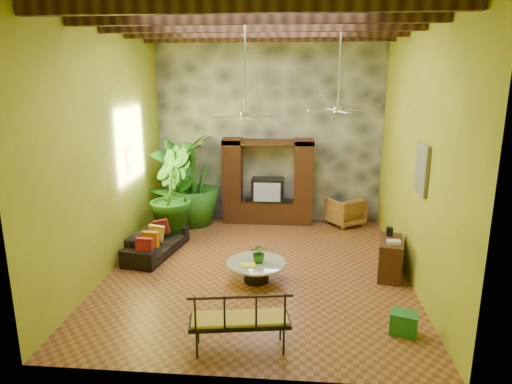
# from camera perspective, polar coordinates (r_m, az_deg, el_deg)

# --- Properties ---
(ground) EXTENTS (7.00, 7.00, 0.00)m
(ground) POSITION_cam_1_polar(r_m,az_deg,el_deg) (9.60, 0.24, -9.63)
(ground) COLOR brown
(ground) RESTS_ON ground
(ceiling) EXTENTS (6.00, 7.00, 0.02)m
(ceiling) POSITION_cam_1_polar(r_m,az_deg,el_deg) (8.83, 0.28, 21.50)
(ceiling) COLOR silver
(ceiling) RESTS_ON back_wall
(back_wall) EXTENTS (6.00, 0.02, 5.00)m
(back_wall) POSITION_cam_1_polar(r_m,az_deg,el_deg) (12.34, 1.63, 7.85)
(back_wall) COLOR olive
(back_wall) RESTS_ON ground
(left_wall) EXTENTS (0.02, 7.00, 5.00)m
(left_wall) POSITION_cam_1_polar(r_m,az_deg,el_deg) (9.60, -17.96, 5.26)
(left_wall) COLOR olive
(left_wall) RESTS_ON ground
(right_wall) EXTENTS (0.02, 7.00, 5.00)m
(right_wall) POSITION_cam_1_polar(r_m,az_deg,el_deg) (9.13, 19.43, 4.70)
(right_wall) COLOR olive
(right_wall) RESTS_ON ground
(stone_accent_wall) EXTENTS (5.98, 0.10, 4.98)m
(stone_accent_wall) POSITION_cam_1_polar(r_m,az_deg,el_deg) (12.28, 1.61, 7.82)
(stone_accent_wall) COLOR #3E4147
(stone_accent_wall) RESTS_ON ground
(ceiling_beams) EXTENTS (5.95, 5.36, 0.22)m
(ceiling_beams) POSITION_cam_1_polar(r_m,az_deg,el_deg) (8.81, 0.28, 20.07)
(ceiling_beams) COLOR #3A2412
(ceiling_beams) RESTS_ON ceiling
(entertainment_center) EXTENTS (2.40, 0.55, 2.30)m
(entertainment_center) POSITION_cam_1_polar(r_m,az_deg,el_deg) (12.25, 1.47, 0.51)
(entertainment_center) COLOR black
(entertainment_center) RESTS_ON ground
(ceiling_fan_front) EXTENTS (1.28, 1.28, 1.86)m
(ceiling_fan_front) POSITION_cam_1_polar(r_m,az_deg,el_deg) (8.40, -1.35, 10.93)
(ceiling_fan_front) COLOR silver
(ceiling_fan_front) RESTS_ON ceiling
(ceiling_fan_back) EXTENTS (1.28, 1.28, 1.86)m
(ceiling_fan_back) POSITION_cam_1_polar(r_m,az_deg,el_deg) (9.98, 10.23, 11.27)
(ceiling_fan_back) COLOR silver
(ceiling_fan_back) RESTS_ON ceiling
(wall_art_mask) EXTENTS (0.06, 0.32, 0.55)m
(wall_art_mask) POSITION_cam_1_polar(r_m,az_deg,el_deg) (10.57, -15.52, 4.02)
(wall_art_mask) COLOR gold
(wall_art_mask) RESTS_ON left_wall
(wall_art_painting) EXTENTS (0.06, 0.70, 0.90)m
(wall_art_painting) POSITION_cam_1_polar(r_m,az_deg,el_deg) (8.59, 20.02, 2.72)
(wall_art_painting) COLOR teal
(wall_art_painting) RESTS_ON right_wall
(sofa) EXTENTS (1.08, 2.04, 0.57)m
(sofa) POSITION_cam_1_polar(r_m,az_deg,el_deg) (10.51, -12.32, -6.13)
(sofa) COLOR black
(sofa) RESTS_ON ground
(wicker_armchair) EXTENTS (1.14, 1.15, 0.76)m
(wicker_armchair) POSITION_cam_1_polar(r_m,az_deg,el_deg) (12.43, 11.07, -2.35)
(wicker_armchair) COLOR brown
(wicker_armchair) RESTS_ON ground
(tall_plant_a) EXTENTS (1.43, 1.47, 2.33)m
(tall_plant_a) POSITION_cam_1_polar(r_m,az_deg,el_deg) (11.90, -9.98, 0.86)
(tall_plant_a) COLOR #1B5F19
(tall_plant_a) RESTS_ON ground
(tall_plant_b) EXTENTS (1.36, 1.50, 2.24)m
(tall_plant_b) POSITION_cam_1_polar(r_m,az_deg,el_deg) (11.19, -10.71, -0.27)
(tall_plant_b) COLOR #206219
(tall_plant_b) RESTS_ON ground
(tall_plant_c) EXTENTS (1.48, 1.48, 2.41)m
(tall_plant_c) POSITION_cam_1_polar(r_m,az_deg,el_deg) (12.16, -7.95, 1.44)
(tall_plant_c) COLOR #25651A
(tall_plant_c) RESTS_ON ground
(coffee_table) EXTENTS (1.15, 1.15, 0.40)m
(coffee_table) POSITION_cam_1_polar(r_m,az_deg,el_deg) (8.98, 0.05, -9.59)
(coffee_table) COLOR black
(coffee_table) RESTS_ON ground
(centerpiece_plant) EXTENTS (0.37, 0.33, 0.40)m
(centerpiece_plant) POSITION_cam_1_polar(r_m,az_deg,el_deg) (8.85, 0.45, -7.57)
(centerpiece_plant) COLOR #215F19
(centerpiece_plant) RESTS_ON coffee_table
(yellow_tray) EXTENTS (0.30, 0.24, 0.03)m
(yellow_tray) POSITION_cam_1_polar(r_m,az_deg,el_deg) (8.76, -0.91, -9.13)
(yellow_tray) COLOR yellow
(yellow_tray) RESTS_ON coffee_table
(iron_bench) EXTENTS (1.52, 0.75, 0.57)m
(iron_bench) POSITION_cam_1_polar(r_m,az_deg,el_deg) (6.76, -2.12, -15.51)
(iron_bench) COLOR black
(iron_bench) RESTS_ON ground
(side_console) EXTENTS (0.61, 1.02, 0.76)m
(side_console) POSITION_cam_1_polar(r_m,az_deg,el_deg) (9.55, 16.42, -7.91)
(side_console) COLOR #371F11
(side_console) RESTS_ON ground
(green_bin) EXTENTS (0.48, 0.42, 0.35)m
(green_bin) POSITION_cam_1_polar(r_m,az_deg,el_deg) (7.72, 18.00, -15.31)
(green_bin) COLOR #207940
(green_bin) RESTS_ON ground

